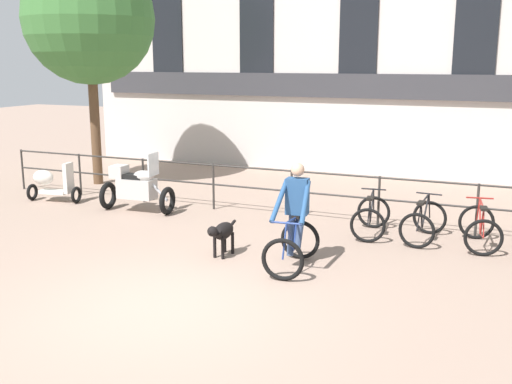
# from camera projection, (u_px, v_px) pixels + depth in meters

# --- Properties ---
(ground_plane) EXTENTS (60.00, 60.00, 0.00)m
(ground_plane) POSITION_uv_depth(u_px,v_px,m) (163.00, 306.00, 8.26)
(ground_plane) COLOR gray
(canal_railing) EXTENTS (15.05, 0.05, 1.05)m
(canal_railing) POSITION_uv_depth(u_px,v_px,m) (292.00, 185.00, 12.78)
(canal_railing) COLOR #2D2B28
(canal_railing) RESTS_ON ground_plane
(building_facade) EXTENTS (18.00, 0.72, 8.97)m
(building_facade) POSITION_uv_depth(u_px,v_px,m) (362.00, 20.00, 17.17)
(building_facade) COLOR beige
(building_facade) RESTS_ON ground_plane
(cyclist_with_bike) EXTENTS (0.78, 1.22, 1.70)m
(cyclist_with_bike) POSITION_uv_depth(u_px,v_px,m) (294.00, 222.00, 9.68)
(cyclist_with_bike) COLOR black
(cyclist_with_bike) RESTS_ON ground_plane
(dog) EXTENTS (0.29, 0.89, 0.62)m
(dog) POSITION_uv_depth(u_px,v_px,m) (222.00, 232.00, 10.26)
(dog) COLOR black
(dog) RESTS_ON ground_plane
(parked_motorcycle) EXTENTS (1.67, 0.70, 1.35)m
(parked_motorcycle) POSITION_uv_depth(u_px,v_px,m) (136.00, 187.00, 13.32)
(parked_motorcycle) COLOR black
(parked_motorcycle) RESTS_ON ground_plane
(parked_bicycle_near_lamp) EXTENTS (0.78, 1.18, 0.86)m
(parked_bicycle_near_lamp) POSITION_uv_depth(u_px,v_px,m) (371.00, 217.00, 11.55)
(parked_bicycle_near_lamp) COLOR black
(parked_bicycle_near_lamp) RESTS_ON ground_plane
(parked_bicycle_mid_left) EXTENTS (0.75, 1.16, 0.86)m
(parked_bicycle_mid_left) POSITION_uv_depth(u_px,v_px,m) (423.00, 222.00, 11.17)
(parked_bicycle_mid_left) COLOR black
(parked_bicycle_mid_left) RESTS_ON ground_plane
(parked_bicycle_mid_right) EXTENTS (0.84, 1.20, 0.86)m
(parked_bicycle_mid_right) POSITION_uv_depth(u_px,v_px,m) (480.00, 228.00, 10.78)
(parked_bicycle_mid_right) COLOR black
(parked_bicycle_mid_right) RESTS_ON ground_plane
(parked_scooter) EXTENTS (1.32, 0.58, 0.96)m
(parked_scooter) POSITION_uv_depth(u_px,v_px,m) (52.00, 183.00, 14.30)
(parked_scooter) COLOR black
(parked_scooter) RESTS_ON ground_plane
(tree_canalside_left) EXTENTS (3.41, 3.41, 6.09)m
(tree_canalside_left) POSITION_uv_depth(u_px,v_px,m) (89.00, 19.00, 15.58)
(tree_canalside_left) COLOR brown
(tree_canalside_left) RESTS_ON ground_plane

